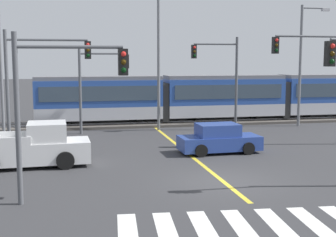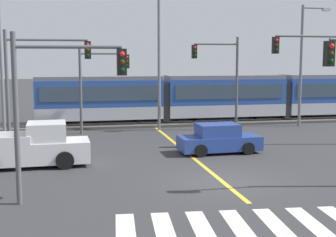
{
  "view_description": "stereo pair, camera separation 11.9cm",
  "coord_description": "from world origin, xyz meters",
  "px_view_note": "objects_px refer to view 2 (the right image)",
  "views": [
    {
      "loc": [
        -5.9,
        -17.27,
        4.86
      ],
      "look_at": [
        -0.65,
        7.58,
        1.6
      ],
      "focal_mm": 50.0,
      "sensor_mm": 36.0,
      "label": 1
    },
    {
      "loc": [
        -5.79,
        -17.3,
        4.86
      ],
      "look_at": [
        -0.65,
        7.58,
        1.6
      ],
      "focal_mm": 50.0,
      "sensor_mm": 36.0,
      "label": 2
    }
  ],
  "objects_px": {
    "street_lamp_west": "(4,53)",
    "street_lamp_east": "(304,58)",
    "pickup_truck": "(32,148)",
    "traffic_light_near_left": "(56,92)",
    "sedan_crossing": "(219,139)",
    "traffic_light_mid_left": "(36,73)",
    "traffic_light_far_right": "(222,70)",
    "traffic_light_mid_right": "(319,68)",
    "street_lamp_centre": "(161,50)",
    "traffic_light_far_left": "(98,77)",
    "light_rail_tram": "(224,96)"
  },
  "relations": [
    {
      "from": "traffic_light_far_right",
      "to": "traffic_light_far_left",
      "type": "height_order",
      "value": "traffic_light_far_right"
    },
    {
      "from": "traffic_light_far_right",
      "to": "light_rail_tram",
      "type": "bearing_deg",
      "value": 69.44
    },
    {
      "from": "sedan_crossing",
      "to": "street_lamp_centre",
      "type": "distance_m",
      "value": 9.61
    },
    {
      "from": "light_rail_tram",
      "to": "pickup_truck",
      "type": "height_order",
      "value": "light_rail_tram"
    },
    {
      "from": "street_lamp_centre",
      "to": "street_lamp_east",
      "type": "relative_size",
      "value": 1.12
    },
    {
      "from": "pickup_truck",
      "to": "traffic_light_mid_left",
      "type": "bearing_deg",
      "value": 87.63
    },
    {
      "from": "street_lamp_west",
      "to": "street_lamp_east",
      "type": "xyz_separation_m",
      "value": [
        20.44,
        -0.41,
        -0.34
      ]
    },
    {
      "from": "pickup_truck",
      "to": "traffic_light_near_left",
      "type": "distance_m",
      "value": 6.58
    },
    {
      "from": "street_lamp_centre",
      "to": "pickup_truck",
      "type": "bearing_deg",
      "value": -129.53
    },
    {
      "from": "traffic_light_far_right",
      "to": "sedan_crossing",
      "type": "bearing_deg",
      "value": -109.25
    },
    {
      "from": "sedan_crossing",
      "to": "traffic_light_mid_left",
      "type": "height_order",
      "value": "traffic_light_mid_left"
    },
    {
      "from": "traffic_light_far_right",
      "to": "street_lamp_centre",
      "type": "distance_m",
      "value": 4.31
    },
    {
      "from": "pickup_truck",
      "to": "street_lamp_east",
      "type": "relative_size",
      "value": 0.63
    },
    {
      "from": "traffic_light_mid_left",
      "to": "traffic_light_near_left",
      "type": "xyz_separation_m",
      "value": [
        1.21,
        -8.49,
        -0.38
      ]
    },
    {
      "from": "street_lamp_centre",
      "to": "traffic_light_near_left",
      "type": "bearing_deg",
      "value": -113.12
    },
    {
      "from": "pickup_truck",
      "to": "traffic_light_far_left",
      "type": "distance_m",
      "value": 9.98
    },
    {
      "from": "light_rail_tram",
      "to": "traffic_light_far_right",
      "type": "bearing_deg",
      "value": -110.56
    },
    {
      "from": "traffic_light_far_right",
      "to": "traffic_light_mid_left",
      "type": "bearing_deg",
      "value": -153.79
    },
    {
      "from": "street_lamp_centre",
      "to": "street_lamp_east",
      "type": "xyz_separation_m",
      "value": [
        10.33,
        -0.17,
        -0.52
      ]
    },
    {
      "from": "pickup_truck",
      "to": "street_lamp_west",
      "type": "distance_m",
      "value": 10.91
    },
    {
      "from": "light_rail_tram",
      "to": "traffic_light_mid_left",
      "type": "bearing_deg",
      "value": -143.6
    },
    {
      "from": "street_lamp_east",
      "to": "traffic_light_near_left",
      "type": "bearing_deg",
      "value": -138.19
    },
    {
      "from": "sedan_crossing",
      "to": "traffic_light_mid_right",
      "type": "distance_m",
      "value": 7.12
    },
    {
      "from": "traffic_light_far_right",
      "to": "traffic_light_near_left",
      "type": "xyz_separation_m",
      "value": [
        -10.49,
        -14.25,
        -0.33
      ]
    },
    {
      "from": "traffic_light_near_left",
      "to": "street_lamp_east",
      "type": "relative_size",
      "value": 0.66
    },
    {
      "from": "pickup_truck",
      "to": "traffic_light_mid_left",
      "type": "distance_m",
      "value": 4.31
    },
    {
      "from": "traffic_light_mid_right",
      "to": "traffic_light_far_left",
      "type": "xyz_separation_m",
      "value": [
        -11.81,
        6.76,
        -0.64
      ]
    },
    {
      "from": "street_lamp_centre",
      "to": "traffic_light_mid_left",
      "type": "bearing_deg",
      "value": -138.89
    },
    {
      "from": "traffic_light_mid_right",
      "to": "street_lamp_east",
      "type": "relative_size",
      "value": 0.77
    },
    {
      "from": "traffic_light_mid_left",
      "to": "light_rail_tram",
      "type": "bearing_deg",
      "value": 36.4
    },
    {
      "from": "pickup_truck",
      "to": "traffic_light_far_right",
      "type": "distance_m",
      "value": 14.92
    },
    {
      "from": "light_rail_tram",
      "to": "pickup_truck",
      "type": "xyz_separation_m",
      "value": [
        -13.3,
        -12.47,
        -1.2
      ]
    },
    {
      "from": "traffic_light_mid_left",
      "to": "traffic_light_far_left",
      "type": "height_order",
      "value": "traffic_light_mid_left"
    },
    {
      "from": "light_rail_tram",
      "to": "traffic_light_far_left",
      "type": "distance_m",
      "value": 10.56
    },
    {
      "from": "traffic_light_mid_right",
      "to": "street_lamp_west",
      "type": "height_order",
      "value": "street_lamp_west"
    },
    {
      "from": "traffic_light_mid_left",
      "to": "street_lamp_west",
      "type": "bearing_deg",
      "value": 109.11
    },
    {
      "from": "traffic_light_far_left",
      "to": "traffic_light_near_left",
      "type": "relative_size",
      "value": 0.99
    },
    {
      "from": "traffic_light_mid_right",
      "to": "street_lamp_centre",
      "type": "distance_m",
      "value": 10.55
    },
    {
      "from": "traffic_light_mid_left",
      "to": "traffic_light_near_left",
      "type": "relative_size",
      "value": 1.1
    },
    {
      "from": "sedan_crossing",
      "to": "street_lamp_east",
      "type": "relative_size",
      "value": 0.49
    },
    {
      "from": "traffic_light_far_left",
      "to": "street_lamp_east",
      "type": "bearing_deg",
      "value": 1.62
    },
    {
      "from": "light_rail_tram",
      "to": "sedan_crossing",
      "type": "relative_size",
      "value": 6.59
    },
    {
      "from": "pickup_truck",
      "to": "traffic_light_far_right",
      "type": "xyz_separation_m",
      "value": [
        11.82,
        8.51,
        3.26
      ]
    },
    {
      "from": "light_rail_tram",
      "to": "traffic_light_far_left",
      "type": "relative_size",
      "value": 4.92
    },
    {
      "from": "traffic_light_mid_right",
      "to": "traffic_light_near_left",
      "type": "distance_m",
      "value": 16.06
    },
    {
      "from": "traffic_light_mid_left",
      "to": "street_lamp_centre",
      "type": "xyz_separation_m",
      "value": [
        7.7,
        6.72,
        1.25
      ]
    },
    {
      "from": "street_lamp_west",
      "to": "light_rail_tram",
      "type": "bearing_deg",
      "value": 10.02
    },
    {
      "from": "traffic_light_far_left",
      "to": "street_lamp_west",
      "type": "height_order",
      "value": "street_lamp_west"
    },
    {
      "from": "pickup_truck",
      "to": "traffic_light_far_left",
      "type": "xyz_separation_m",
      "value": [
        3.51,
        8.89,
        2.86
      ]
    },
    {
      "from": "traffic_light_far_right",
      "to": "street_lamp_west",
      "type": "relative_size",
      "value": 0.68
    }
  ]
}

